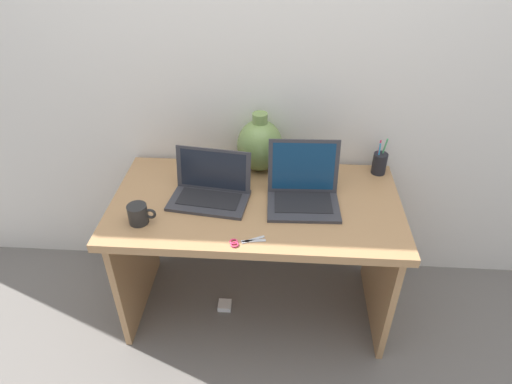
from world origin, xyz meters
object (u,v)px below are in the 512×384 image
(pen_cup, at_px, (379,163))
(scissors, at_px, (241,242))
(power_brick, at_px, (225,305))
(coffee_mug, at_px, (138,214))
(laptop_right, at_px, (303,186))
(green_vase, at_px, (260,145))
(laptop_left, at_px, (211,186))

(pen_cup, relative_size, scissors, 1.29)
(pen_cup, xyz_separation_m, power_brick, (-0.76, -0.30, -0.75))
(coffee_mug, bearing_deg, laptop_right, 17.14)
(green_vase, relative_size, scissors, 2.04)
(green_vase, relative_size, coffee_mug, 2.48)
(laptop_right, bearing_deg, coffee_mug, -162.86)
(laptop_left, bearing_deg, green_vase, 51.70)
(laptop_left, relative_size, scissors, 2.54)
(laptop_left, bearing_deg, coffee_mug, -143.46)
(pen_cup, distance_m, power_brick, 1.11)
(pen_cup, bearing_deg, green_vase, 179.27)
(laptop_right, height_order, green_vase, green_vase)
(scissors, bearing_deg, laptop_left, 118.04)
(green_vase, bearing_deg, laptop_right, -50.29)
(laptop_right, xyz_separation_m, power_brick, (-0.38, -0.06, -0.77))
(laptop_right, relative_size, scissors, 2.22)
(green_vase, distance_m, power_brick, 0.90)
(laptop_right, distance_m, pen_cup, 0.45)
(laptop_right, height_order, pen_cup, laptop_right)
(laptop_right, height_order, power_brick, laptop_right)
(scissors, bearing_deg, pen_cup, 41.71)
(laptop_left, xyz_separation_m, pen_cup, (0.80, 0.25, -0.00))
(coffee_mug, bearing_deg, laptop_left, 36.54)
(scissors, distance_m, power_brick, 0.76)
(laptop_left, height_order, scissors, laptop_left)
(laptop_right, relative_size, power_brick, 4.66)
(laptop_left, relative_size, pen_cup, 1.97)
(coffee_mug, bearing_deg, pen_cup, 23.18)
(green_vase, bearing_deg, laptop_left, -128.30)
(laptop_right, relative_size, pen_cup, 1.72)
(green_vase, xyz_separation_m, power_brick, (-0.17, -0.31, -0.83))
(laptop_left, relative_size, laptop_right, 1.15)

